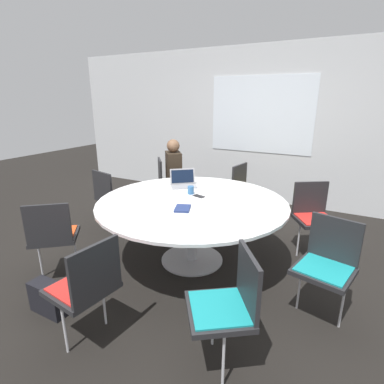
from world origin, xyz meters
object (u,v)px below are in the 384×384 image
object	(u,v)px
chair_1	(111,194)
chair_6	(314,213)
handbag	(49,298)
chair_0	(168,179)
chair_7	(246,188)
cell_phone	(199,196)
laptop	(183,182)
person_0	(175,171)
spiral_notebook	(183,208)
chair_5	(327,260)
coffee_cup	(191,190)
chair_3	(87,283)
chair_2	(53,233)
chair_4	(229,301)

from	to	relation	value
chair_1	chair_6	xyz separation A→B (m)	(2.63, 0.59, 0.00)
chair_6	handbag	distance (m)	2.94
chair_0	chair_1	world-z (taller)	same
chair_7	cell_phone	bearing A→B (deg)	1.93
laptop	person_0	bearing A→B (deg)	89.04
person_0	laptop	distance (m)	0.93
chair_7	spiral_notebook	bearing A→B (deg)	5.09
chair_5	coffee_cup	bearing A→B (deg)	-3.77
chair_0	laptop	world-z (taller)	laptop
chair_3	spiral_notebook	xyz separation A→B (m)	(0.15, 1.17, 0.22)
chair_7	handbag	bearing A→B (deg)	-7.82
chair_0	chair_5	xyz separation A→B (m)	(2.60, -1.59, 0.00)
spiral_notebook	cell_phone	size ratio (longest dim) A/B	1.63
chair_7	spiral_notebook	world-z (taller)	chair_7
chair_3	chair_6	xyz separation A→B (m)	(1.29, 2.30, 0.00)
chair_7	laptop	world-z (taller)	laptop
chair_3	coffee_cup	distance (m)	1.69
chair_6	cell_phone	distance (m)	1.39
chair_2	spiral_notebook	bearing A→B (deg)	-7.74
chair_2	chair_5	xyz separation A→B (m)	(2.50, 0.72, 0.00)
chair_3	cell_phone	bearing A→B (deg)	3.00
laptop	spiral_notebook	bearing A→B (deg)	-99.94
chair_6	person_0	world-z (taller)	person_0
chair_2	chair_6	xyz separation A→B (m)	(2.26, 1.84, 0.00)
handbag	chair_5	bearing A→B (deg)	27.68
chair_4	person_0	world-z (taller)	person_0
chair_0	handbag	bearing A→B (deg)	-29.38
chair_6	chair_4	bearing A→B (deg)	48.94
spiral_notebook	coffee_cup	world-z (taller)	coffee_cup
chair_5	coffee_cup	size ratio (longest dim) A/B	9.31
spiral_notebook	chair_2	bearing A→B (deg)	-147.48
chair_5	handbag	xyz separation A→B (m)	(-2.13, -1.12, -0.39)
coffee_cup	chair_6	bearing A→B (deg)	25.67
chair_0	chair_5	bearing A→B (deg)	19.34
chair_3	person_0	xyz separation A→B (m)	(-0.84, 2.64, 0.19)
laptop	handbag	xyz separation A→B (m)	(-0.32, -1.84, -0.66)
chair_1	handbag	bearing A→B (deg)	-52.98
chair_0	chair_3	bearing A→B (deg)	-18.32
chair_5	spiral_notebook	distance (m)	1.41
chair_0	laptop	size ratio (longest dim) A/B	2.21
chair_6	spiral_notebook	world-z (taller)	chair_6
person_0	coffee_cup	distance (m)	1.27
chair_0	chair_1	size ratio (longest dim) A/B	1.00
laptop	chair_2	bearing A→B (deg)	-154.86
chair_3	handbag	world-z (taller)	chair_3
cell_phone	chair_2	bearing A→B (deg)	-132.72
chair_4	person_0	bearing A→B (deg)	3.03
chair_0	chair_3	xyz separation A→B (m)	(1.06, -2.77, 0.00)
chair_0	chair_1	distance (m)	1.10
chair_0	chair_2	size ratio (longest dim) A/B	1.00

